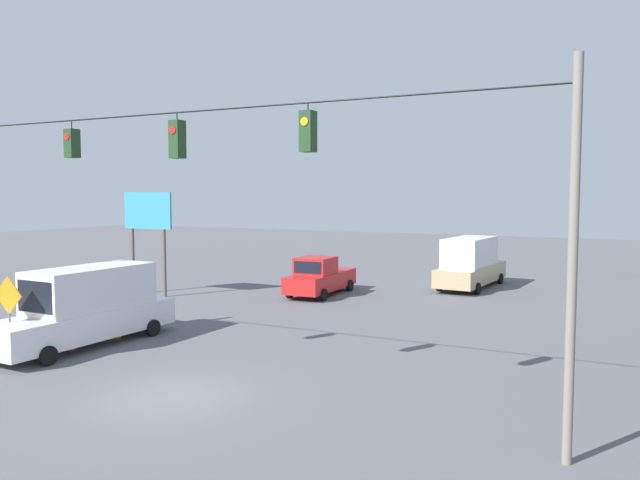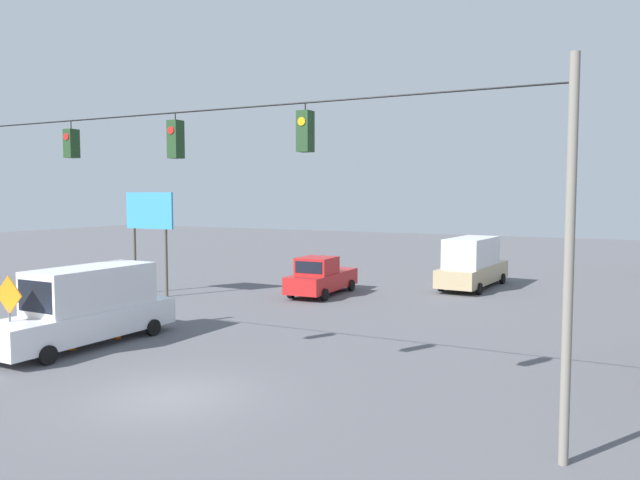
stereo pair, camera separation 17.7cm
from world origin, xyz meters
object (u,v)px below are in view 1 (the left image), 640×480
at_px(pickup_truck_red_withflow_far, 320,277).
at_px(roadside_billboard, 148,221).
at_px(box_truck_white_parked_shoulder, 87,307).
at_px(box_truck_tan_oncoming_deep, 471,263).
at_px(work_zone_sign, 9,302).
at_px(overhead_signal_span, 180,206).
at_px(traffic_cone_third, 156,318).
at_px(traffic_cone_second, 116,329).
at_px(traffic_cone_nearest, 71,340).

height_order(pickup_truck_red_withflow_far, roadside_billboard, roadside_billboard).
relative_size(box_truck_white_parked_shoulder, pickup_truck_red_withflow_far, 1.31).
distance_m(box_truck_tan_oncoming_deep, work_zone_sign, 25.00).
bearing_deg(overhead_signal_span, box_truck_white_parked_shoulder, -22.62).
distance_m(traffic_cone_third, roadside_billboard, 9.25).
bearing_deg(work_zone_sign, traffic_cone_second, -100.05).
bearing_deg(box_truck_white_parked_shoulder, roadside_billboard, -58.80).
xyz_separation_m(box_truck_white_parked_shoulder, work_zone_sign, (0.49, 2.79, 0.58)).
distance_m(box_truck_white_parked_shoulder, pickup_truck_red_withflow_far, 14.10).
bearing_deg(roadside_billboard, overhead_signal_span, 135.31).
relative_size(roadside_billboard, work_zone_sign, 1.97).
relative_size(box_truck_white_parked_shoulder, roadside_billboard, 1.32).
distance_m(pickup_truck_red_withflow_far, traffic_cone_second, 12.91).
distance_m(traffic_cone_nearest, traffic_cone_second, 2.02).
distance_m(roadside_billboard, work_zone_sign, 13.61).
bearing_deg(traffic_cone_third, roadside_billboard, -45.71).
xyz_separation_m(overhead_signal_span, traffic_cone_second, (6.48, -3.97, -4.82)).
xyz_separation_m(box_truck_tan_oncoming_deep, pickup_truck_red_withflow_far, (6.69, 6.40, -0.48)).
height_order(traffic_cone_second, work_zone_sign, work_zone_sign).
xyz_separation_m(box_truck_white_parked_shoulder, traffic_cone_second, (-0.22, -1.18, -1.05)).
relative_size(box_truck_white_parked_shoulder, traffic_cone_nearest, 10.19).
distance_m(overhead_signal_span, traffic_cone_third, 10.30).
bearing_deg(pickup_truck_red_withflow_far, traffic_cone_nearest, 80.92).
bearing_deg(work_zone_sign, box_truck_tan_oncoming_deep, -112.59).
bearing_deg(pickup_truck_red_withflow_far, traffic_cone_third, 77.53).
bearing_deg(box_truck_white_parked_shoulder, overhead_signal_span, 157.38).
height_order(box_truck_white_parked_shoulder, pickup_truck_red_withflow_far, box_truck_white_parked_shoulder).
height_order(traffic_cone_nearest, work_zone_sign, work_zone_sign).
distance_m(traffic_cone_second, work_zone_sign, 4.35).
bearing_deg(traffic_cone_third, work_zone_sign, 84.45).
distance_m(box_truck_white_parked_shoulder, roadside_billboard, 11.50).
xyz_separation_m(overhead_signal_span, box_truck_white_parked_shoulder, (6.70, -2.79, -3.77)).
distance_m(traffic_cone_second, roadside_billboard, 10.97).
xyz_separation_m(overhead_signal_span, traffic_cone_third, (6.58, -6.30, -4.82)).
bearing_deg(box_truck_white_parked_shoulder, traffic_cone_second, -100.49).
bearing_deg(box_truck_tan_oncoming_deep, work_zone_sign, 67.41).
distance_m(box_truck_white_parked_shoulder, work_zone_sign, 2.90).
relative_size(overhead_signal_span, work_zone_sign, 7.11).
relative_size(traffic_cone_nearest, traffic_cone_third, 1.00).
bearing_deg(box_truck_white_parked_shoulder, traffic_cone_third, -92.06).
distance_m(traffic_cone_nearest, work_zone_sign, 2.60).
bearing_deg(box_truck_tan_oncoming_deep, roadside_billboard, 35.70).
bearing_deg(overhead_signal_span, traffic_cone_nearest, -16.42).
height_order(traffic_cone_second, traffic_cone_third, same).
bearing_deg(pickup_truck_red_withflow_far, work_zone_sign, 80.11).
bearing_deg(pickup_truck_red_withflow_far, box_truck_white_parked_shoulder, 80.10).
relative_size(box_truck_tan_oncoming_deep, pickup_truck_red_withflow_far, 1.32).
xyz_separation_m(box_truck_white_parked_shoulder, box_truck_tan_oncoming_deep, (-9.12, -20.29, 0.05)).
height_order(box_truck_white_parked_shoulder, traffic_cone_nearest, box_truck_white_parked_shoulder).
relative_size(pickup_truck_red_withflow_far, work_zone_sign, 1.98).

